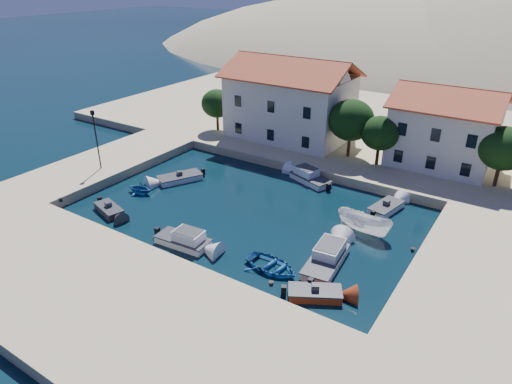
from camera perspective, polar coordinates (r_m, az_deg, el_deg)
ground at (r=34.98m, az=-10.23°, el=-9.04°), size 400.00×400.00×0.00m
quay_south at (r=31.59m, az=-17.84°, el=-13.27°), size 52.00×12.00×1.00m
quay_east at (r=35.86m, az=27.86°, el=-10.12°), size 11.00×20.00×1.00m
quay_west at (r=53.38m, az=-18.10°, el=3.42°), size 8.00×20.00×1.00m
quay_north at (r=64.07m, az=14.91°, el=7.54°), size 80.00×36.00×1.00m
building_left at (r=56.75m, az=4.31°, el=11.74°), size 14.70×9.45×9.70m
building_mid at (r=52.03m, az=22.57°, el=7.68°), size 10.50×8.40×8.30m
trees at (r=50.66m, az=13.35°, el=8.06°), size 37.30×5.30×6.45m
lamppost at (r=49.70m, az=-19.41°, el=6.83°), size 0.35×0.25×6.22m
bollards at (r=35.26m, az=-2.74°, el=-6.05°), size 29.36×9.56×0.30m
motorboat_grey_sw at (r=43.45m, az=-17.89°, el=-2.10°), size 3.65×2.38×1.25m
cabin_cruiser_south at (r=37.07m, az=-9.13°, el=-5.87°), size 4.58×2.23×1.60m
rowboat_south at (r=34.10m, az=1.97°, el=-9.61°), size 4.56×3.47×0.89m
motorboat_red_se at (r=31.60m, az=7.38°, el=-12.47°), size 3.91×3.16×1.25m
cabin_cruiser_east at (r=34.64m, az=8.73°, el=-8.34°), size 2.70×5.53×1.60m
boat_east at (r=39.56m, az=13.26°, el=-4.88°), size 5.10×2.38×1.90m
motorboat_white_ne at (r=43.33m, az=15.93°, el=-1.91°), size 2.50×4.04×1.25m
rowboat_west at (r=46.49m, az=-14.24°, el=-0.13°), size 2.98×2.68×1.39m
motorboat_white_west at (r=48.31m, az=-9.50°, el=1.75°), size 3.87×4.90×1.25m
cabin_cruiser_north at (r=47.56m, az=6.82°, el=1.78°), size 4.93×3.37×1.60m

